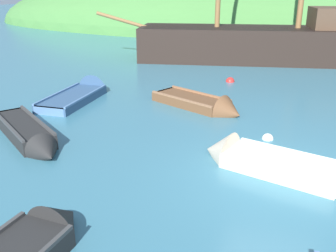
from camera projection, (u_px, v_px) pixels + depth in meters
The scene contains 9 objects.
ground_plane at pixel (278, 179), 8.68m from camera, with size 120.00×120.00×0.00m, color teal.
shore_hill at pixel (237, 28), 37.89m from camera, with size 55.05×20.79×10.97m, color #477F3D.
sailing_ship at pixel (262, 48), 21.55m from camera, with size 16.05×6.35×11.55m.
rowboat_portside at pixel (29, 136), 10.74m from camera, with size 3.70×2.86×0.86m.
rowboat_near_dock at pixel (83, 95), 14.91m from camera, with size 1.53×4.00×1.22m.
rowboat_far at pixel (204, 106), 13.53m from camera, with size 3.73×2.45×1.10m.
rowboat_outer_right at pixel (257, 162), 9.31m from camera, with size 3.52×1.98×1.18m.
buoy_red at pixel (230, 82), 17.25m from camera, with size 0.40×0.40×0.40m, color red.
buoy_white at pixel (268, 139), 10.92m from camera, with size 0.33×0.33×0.33m, color white.
Camera 1 is at (0.36, -8.09, 4.19)m, focal length 40.82 mm.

